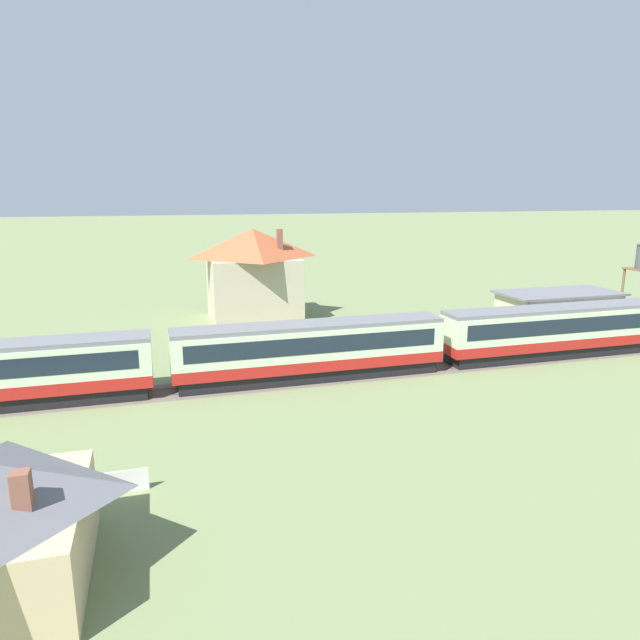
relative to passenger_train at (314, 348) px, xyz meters
name	(u,v)px	position (x,y,z in m)	size (l,w,h in m)	color
ground_plane	(589,353)	(23.95, -0.15, -2.31)	(600.00, 600.00, 0.00)	#707F51
passenger_train	(314,348)	(0.00, 0.00, 0.00)	(102.78, 2.99, 4.17)	#AD1E19
railway_track	(344,376)	(2.25, 0.00, -2.30)	(139.16, 3.60, 0.04)	#665B51
station_building	(558,311)	(26.87, 7.72, -0.39)	(11.71, 7.06, 3.77)	beige
station_house_terracotta_roof	(253,273)	(-0.77, 20.87, 2.63)	(9.77, 8.61, 9.54)	#BCB293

